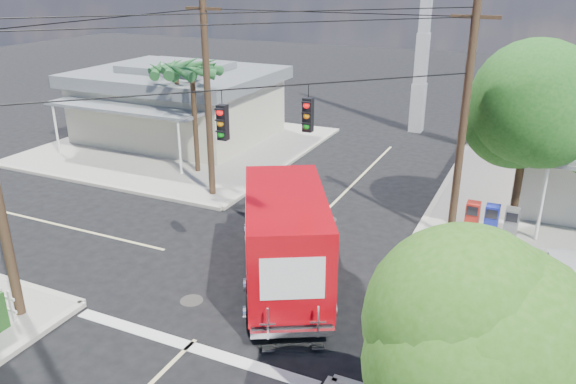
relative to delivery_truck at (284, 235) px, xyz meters
The scene contains 12 objects.
ground 1.87m from the delivery_truck, behind, with size 120.00×120.00×0.00m, color black.
sidewalk_nw 16.16m from the delivery_truck, 136.87° to the left, with size 14.12×14.12×0.14m.
road_markings 2.30m from the delivery_truck, 122.41° to the right, with size 32.00×32.00×0.01m.
building_nw 18.00m from the delivery_truck, 135.63° to the left, with size 10.80×10.20×4.30m.
radio_tower 20.51m from the delivery_truck, 91.02° to the left, with size 0.80×0.80×17.00m.
tree_ne_front 9.86m from the delivery_truck, 47.28° to the left, with size 4.21×4.14×6.66m.
tree_se 9.71m from the delivery_truck, 49.20° to the right, with size 3.67×3.54×5.62m.
palm_nw_front 11.81m from the delivery_truck, 137.66° to the left, with size 3.01×3.08×5.59m.
palm_nw_back 14.13m from the delivery_truck, 138.65° to the left, with size 3.01×3.08×5.19m.
utility_poles 4.25m from the delivery_truck, 144.83° to the left, with size 12.00×10.68×9.00m.
vending_boxes 8.52m from the delivery_truck, 48.24° to the left, with size 1.90×0.50×1.10m.
delivery_truck is the anchor object (origin of this frame).
Camera 1 is at (7.68, -14.49, 9.35)m, focal length 35.00 mm.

